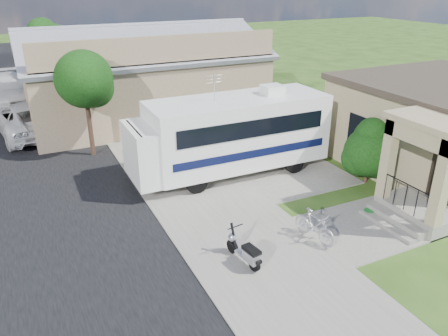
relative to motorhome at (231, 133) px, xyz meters
name	(u,v)px	position (x,y,z in m)	size (l,w,h in m)	color
ground	(274,233)	(-0.82, -4.60, -1.71)	(120.00, 120.00, 0.00)	#223E10
street_slab	(2,161)	(-8.32, 5.40, -1.70)	(9.00, 80.00, 0.02)	black
sidewalk_slab	(148,138)	(-1.82, 5.40, -1.68)	(4.00, 80.00, 0.06)	slate
driveway_slab	(247,170)	(0.68, -0.10, -1.69)	(7.00, 6.00, 0.05)	slate
walk_slab	(371,225)	(2.18, -5.60, -1.69)	(4.00, 3.00, 0.05)	slate
house	(446,126)	(8.07, -3.17, 0.06)	(9.47, 7.80, 3.54)	#90835B
warehouse	(142,80)	(-0.82, 9.37, 0.27)	(12.50, 8.40, 5.04)	#7C634D
street_tree_a	(87,82)	(-4.52, 4.45, 1.53)	(2.44, 2.40, 4.58)	#2F1F14
street_tree_b	(57,47)	(-4.52, 14.45, 1.68)	(2.44, 2.40, 4.73)	#2F1F14
street_tree_c	(44,35)	(-4.52, 23.45, 1.39)	(2.44, 2.40, 4.42)	#2F1F14
motorhome	(231,133)	(0.00, 0.00, 0.00)	(7.80, 2.58, 4.00)	silver
shrub	(370,149)	(4.37, -2.93, -0.40)	(2.09, 1.99, 2.56)	#2F1F14
scooter	(245,251)	(-2.39, -5.64, -1.28)	(0.56, 1.44, 0.95)	black
bicycle	(314,227)	(0.00, -5.49, -1.25)	(0.44, 1.56, 0.94)	#B8B8C0
pickup_truck	(27,118)	(-6.98, 8.67, -0.89)	(2.73, 5.93, 1.65)	silver
van	(9,90)	(-7.59, 15.28, -0.83)	(2.48, 6.11, 1.77)	silver
garden_hose	(369,213)	(2.61, -5.02, -1.64)	(0.35, 0.35, 0.16)	#13621F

